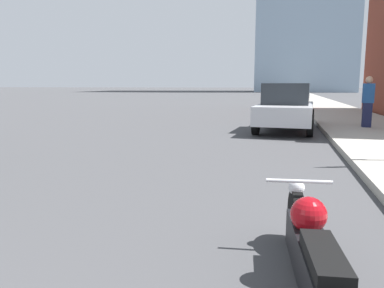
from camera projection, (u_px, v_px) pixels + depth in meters
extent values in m
cube|color=#9E998E|center=(314.00, 100.00, 36.71)|extent=(3.35, 240.00, 0.15)
cylinder|color=black|center=(296.00, 219.00, 3.75)|extent=(0.15, 0.59, 0.58)
cube|color=black|center=(314.00, 263.00, 2.76)|extent=(0.38, 1.54, 0.31)
sphere|color=#9E0C14|center=(309.00, 215.00, 3.02)|extent=(0.29, 0.29, 0.29)
cube|color=black|center=(324.00, 257.00, 2.41)|extent=(0.28, 0.72, 0.10)
sphere|color=silver|center=(297.00, 188.00, 3.73)|extent=(0.16, 0.16, 0.16)
cylinder|color=silver|center=(299.00, 181.00, 3.57)|extent=(0.62, 0.09, 0.04)
cube|color=#BCBCC1|center=(286.00, 112.00, 13.15)|extent=(2.13, 4.69, 0.60)
cube|color=#23282D|center=(287.00, 94.00, 13.05)|extent=(1.68, 2.31, 0.71)
cylinder|color=black|center=(266.00, 117.00, 14.79)|extent=(0.26, 0.71, 0.70)
cylinder|color=black|center=(311.00, 118.00, 14.27)|extent=(0.26, 0.71, 0.70)
cylinder|color=black|center=(256.00, 124.00, 12.13)|extent=(0.26, 0.71, 0.70)
cylinder|color=black|center=(310.00, 126.00, 11.61)|extent=(0.26, 0.71, 0.70)
cube|color=red|center=(283.00, 98.00, 24.90)|extent=(2.01, 4.27, 0.74)
cube|color=#23282D|center=(283.00, 88.00, 24.80)|extent=(1.59, 2.10, 0.59)
cylinder|color=black|center=(269.00, 103.00, 26.35)|extent=(0.25, 0.69, 0.67)
cylinder|color=black|center=(293.00, 103.00, 26.09)|extent=(0.25, 0.69, 0.67)
cylinder|color=black|center=(271.00, 105.00, 23.83)|extent=(0.25, 0.69, 0.67)
cylinder|color=black|center=(297.00, 105.00, 23.58)|extent=(0.25, 0.69, 0.67)
cube|color=#1E3899|center=(286.00, 95.00, 35.75)|extent=(1.78, 4.20, 0.64)
cube|color=#23282D|center=(286.00, 88.00, 35.65)|extent=(1.49, 2.02, 0.64)
cylinder|color=black|center=(277.00, 97.00, 37.22)|extent=(0.21, 0.69, 0.69)
cylinder|color=black|center=(294.00, 98.00, 36.87)|extent=(0.21, 0.69, 0.69)
cylinder|color=black|center=(277.00, 98.00, 34.73)|extent=(0.21, 0.69, 0.69)
cylinder|color=black|center=(295.00, 99.00, 34.38)|extent=(0.21, 0.69, 0.69)
cube|color=#1E2347|center=(367.00, 115.00, 12.98)|extent=(0.29, 0.20, 0.84)
cube|color=#235193|center=(368.00, 93.00, 12.86)|extent=(0.36, 0.20, 0.67)
sphere|color=tan|center=(369.00, 80.00, 12.79)|extent=(0.25, 0.25, 0.25)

